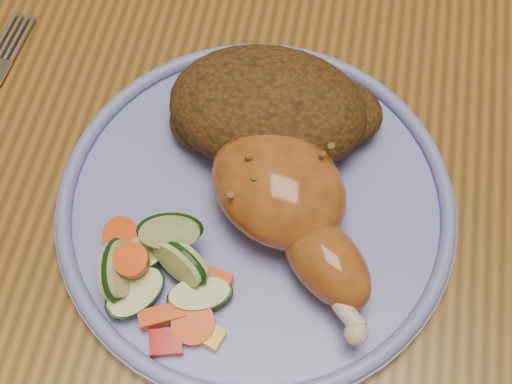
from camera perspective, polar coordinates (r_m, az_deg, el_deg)
ground at (r=1.22m, az=4.39°, el=-12.04°), size 4.00×4.00×0.00m
dining_table at (r=0.61m, az=8.63°, el=5.49°), size 0.90×1.40×0.75m
plate at (r=0.46m, az=0.00°, el=-1.22°), size 0.26×0.26×0.01m
plate_rim at (r=0.45m, az=0.00°, el=-0.59°), size 0.26×0.26×0.01m
chicken_leg at (r=0.43m, az=2.70°, el=-0.94°), size 0.13×0.15×0.05m
rice_pilaf at (r=0.47m, az=1.30°, el=6.59°), size 0.14×0.10×0.06m
vegetable_pile at (r=0.43m, az=-8.02°, el=-6.56°), size 0.09×0.09×0.04m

